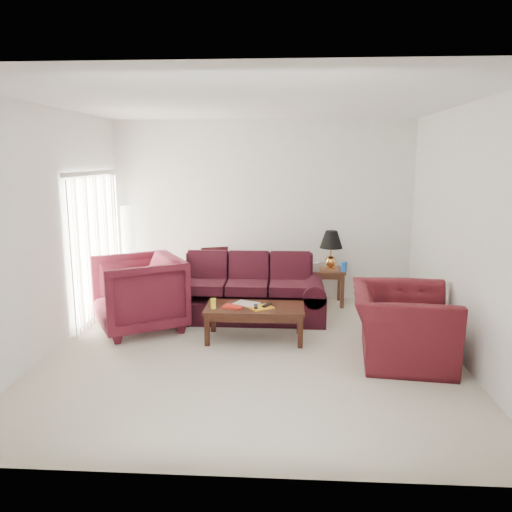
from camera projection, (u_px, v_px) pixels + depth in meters
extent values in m
plane|color=beige|center=(252.00, 351.00, 6.23)|extent=(5.00, 5.00, 0.00)
cube|color=silver|center=(96.00, 246.00, 7.44)|extent=(0.10, 2.00, 2.16)
cube|color=black|center=(215.00, 260.00, 8.15)|extent=(0.48, 0.34, 0.45)
cube|color=silver|center=(315.00, 267.00, 7.97)|extent=(0.15, 0.10, 0.14)
cylinder|color=#1952A6|center=(344.00, 267.00, 7.97)|extent=(0.10, 0.10, 0.16)
cube|color=#B6B6BA|center=(319.00, 262.00, 8.38)|extent=(0.19, 0.20, 0.05)
imported|color=#47101C|center=(139.00, 293.00, 6.95)|extent=(1.55, 1.54, 1.04)
imported|color=#450F16|center=(402.00, 325.00, 5.92)|extent=(1.29, 1.44, 0.85)
cube|color=#B01C11|center=(233.00, 307.00, 6.53)|extent=(0.31, 0.26, 0.02)
cube|color=beige|center=(247.00, 304.00, 6.65)|extent=(0.38, 0.35, 0.02)
cube|color=orange|center=(261.00, 308.00, 6.49)|extent=(0.36, 0.34, 0.02)
cube|color=black|center=(256.00, 306.00, 6.48)|extent=(0.06, 0.17, 0.02)
cube|color=black|center=(267.00, 305.00, 6.53)|extent=(0.13, 0.18, 0.02)
cylinder|color=yellow|center=(213.00, 303.00, 6.47)|extent=(0.10, 0.10, 0.13)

